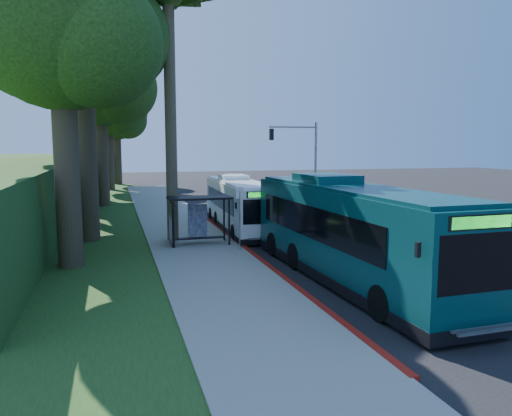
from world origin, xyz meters
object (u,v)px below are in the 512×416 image
object	(u,v)px
white_bus	(239,204)
pickup	(298,210)
teal_bus	(350,231)
bus_shelter	(194,211)

from	to	relation	value
white_bus	pickup	distance (m)	5.63
white_bus	teal_bus	size ratio (longest dim) A/B	0.82
teal_bus	pickup	world-z (taller)	teal_bus
white_bus	bus_shelter	bearing A→B (deg)	-126.64
bus_shelter	teal_bus	size ratio (longest dim) A/B	0.24
white_bus	teal_bus	bearing A→B (deg)	-82.79
bus_shelter	teal_bus	distance (m)	9.37
bus_shelter	teal_bus	xyz separation A→B (m)	(4.65, -8.13, 0.13)
bus_shelter	white_bus	distance (m)	5.57
bus_shelter	pickup	xyz separation A→B (m)	(8.33, 7.06, -1.09)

